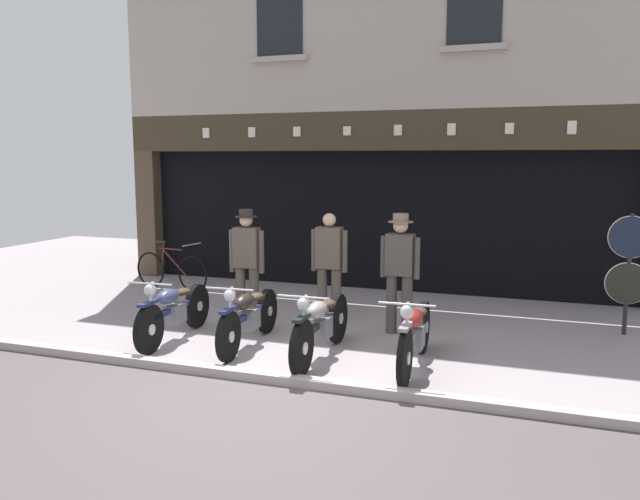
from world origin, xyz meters
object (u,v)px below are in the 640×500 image
object	(u,v)px
motorcycle_center	(321,325)
shopkeeper_center	(329,263)
salesman_right	(400,267)
tyre_sign_pole	(629,262)
motorcycle_center_left	(248,315)
motorcycle_center_right	(415,333)
advert_board_near	(248,190)
leaning_bicycle	(171,270)
motorcycle_left	(174,310)
advert_board_far	(195,190)
salesman_left	(247,259)

from	to	relation	value
motorcycle_center	shopkeeper_center	bearing A→B (deg)	-75.59
salesman_right	tyre_sign_pole	xyz separation A→B (m)	(3.01, 0.99, 0.08)
motorcycle_center_left	motorcycle_center_right	world-z (taller)	motorcycle_center_right
motorcycle_center_right	salesman_right	size ratio (longest dim) A/B	1.16
motorcycle_center_right	tyre_sign_pole	world-z (taller)	tyre_sign_pole
advert_board_near	tyre_sign_pole	bearing A→B (deg)	-16.00
motorcycle_center_left	shopkeeper_center	world-z (taller)	shopkeeper_center
leaning_bicycle	motorcycle_left	bearing A→B (deg)	43.12
motorcycle_center_left	salesman_right	xyz separation A→B (m)	(1.74, 1.26, 0.53)
shopkeeper_center	salesman_right	bearing A→B (deg)	164.65
salesman_right	advert_board_near	size ratio (longest dim) A/B	1.67
motorcycle_center_right	salesman_right	xyz separation A→B (m)	(-0.49, 1.42, 0.52)
salesman_right	advert_board_far	world-z (taller)	advert_board_far
motorcycle_center_right	salesman_left	distance (m)	3.23
salesman_left	tyre_sign_pole	bearing A→B (deg)	-173.87
advert_board_near	motorcycle_center_left	bearing A→B (deg)	-64.36
motorcycle_center_right	motorcycle_left	bearing A→B (deg)	-2.80
advert_board_near	advert_board_far	bearing A→B (deg)	180.00
shopkeeper_center	advert_board_near	world-z (taller)	advert_board_near
motorcycle_center_left	salesman_left	size ratio (longest dim) A/B	1.15
motorcycle_center	leaning_bicycle	bearing A→B (deg)	-37.03
motorcycle_center	advert_board_far	xyz separation A→B (m)	(-4.31, 4.35, 1.37)
salesman_right	advert_board_far	size ratio (longest dim) A/B	1.59
advert_board_far	motorcycle_center_right	bearing A→B (deg)	-38.45
salesman_right	tyre_sign_pole	distance (m)	3.17
advert_board_near	leaning_bicycle	xyz separation A→B (m)	(-0.99, -1.36, -1.47)
motorcycle_center	tyre_sign_pole	size ratio (longest dim) A/B	1.21
salesman_right	leaning_bicycle	bearing A→B (deg)	-16.75
salesman_right	advert_board_near	world-z (taller)	advert_board_near
motorcycle_center_left	salesman_left	distance (m)	1.50
salesman_left	tyre_sign_pole	xyz separation A→B (m)	(5.38, 1.00, 0.09)
motorcycle_center_left	salesman_right	bearing A→B (deg)	-147.55
motorcycle_left	salesman_left	bearing A→B (deg)	-112.25
motorcycle_left	salesman_left	distance (m)	1.50
salesman_left	shopkeeper_center	distance (m)	1.26
motorcycle_center_left	salesman_left	xyz separation A→B (m)	(-0.63, 1.26, 0.52)
advert_board_near	motorcycle_left	bearing A→B (deg)	-77.73
motorcycle_left	motorcycle_center	size ratio (longest dim) A/B	0.95
tyre_sign_pole	motorcycle_center_right	bearing A→B (deg)	-136.30
shopkeeper_center	leaning_bicycle	world-z (taller)	shopkeeper_center
shopkeeper_center	tyre_sign_pole	xyz separation A→B (m)	(4.14, 0.73, 0.12)
motorcycle_center_left	tyre_sign_pole	distance (m)	5.29
motorcycle_left	tyre_sign_pole	world-z (taller)	tyre_sign_pole
motorcycle_center	salesman_right	xyz separation A→B (m)	(0.68, 1.42, 0.52)
shopkeeper_center	advert_board_near	xyz separation A→B (m)	(-2.62, 2.67, 0.92)
motorcycle_center_right	salesman_left	world-z (taller)	salesman_left
motorcycle_left	motorcycle_center_left	xyz separation A→B (m)	(1.08, 0.08, -0.00)
motorcycle_center_right	salesman_right	world-z (taller)	salesman_right
tyre_sign_pole	advert_board_near	distance (m)	7.08
salesman_left	advert_board_near	size ratio (longest dim) A/B	1.67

